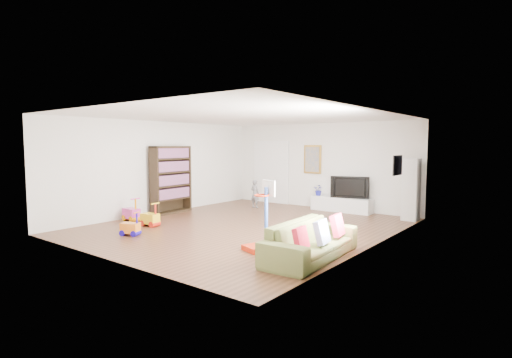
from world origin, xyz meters
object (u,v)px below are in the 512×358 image
Objects in this scene: basketball_hoop at (260,215)px; bookshelf at (171,180)px; media_console at (341,204)px; sofa at (311,240)px.

bookshelf is at bearing 178.60° from basketball_hoop.
sofa reaches higher than media_console.
media_console is 1.38× the size of basketball_hoop.
sofa is (1.80, -4.96, 0.11)m from media_console.
basketball_hoop reaches higher than media_console.
media_console is at bearing 117.73° from basketball_hoop.
sofa is at bearing -19.55° from bookshelf.
bookshelf is (-3.89, -3.31, 0.77)m from media_console.
sofa is 1.12m from basketball_hoop.
basketball_hoop is at bearing -24.25° from bookshelf.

